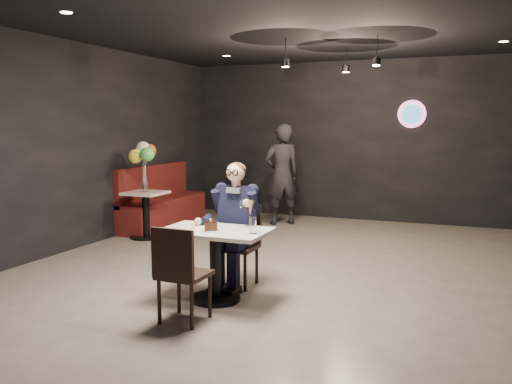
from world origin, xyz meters
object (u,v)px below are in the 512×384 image
at_px(chair_far, 237,246).
at_px(seated_man, 237,223).
at_px(side_table, 146,215).
at_px(balloon_vase, 145,187).
at_px(main_table, 215,265).
at_px(passerby, 282,174).
at_px(booth_bench, 163,196).
at_px(chair_near, 185,273).
at_px(sundae_glass, 253,225).

xyz_separation_m(chair_far, seated_man, (0.00, 0.00, 0.26)).
relative_size(side_table, balloon_vase, 5.30).
xyz_separation_m(main_table, chair_far, (-0.00, 0.55, 0.09)).
distance_m(balloon_vase, passerby, 2.55).
height_order(seated_man, side_table, seated_man).
distance_m(seated_man, booth_bench, 3.91).
bearing_deg(passerby, chair_far, 62.70).
distance_m(chair_near, side_table, 3.85).
distance_m(chair_far, chair_near, 1.19).
xyz_separation_m(chair_far, passerby, (-0.80, 3.79, 0.45)).
bearing_deg(seated_man, main_table, -90.00).
height_order(main_table, seated_man, seated_man).
xyz_separation_m(seated_man, passerby, (-0.80, 3.79, 0.19)).
bearing_deg(balloon_vase, chair_far, -37.00).
bearing_deg(seated_man, chair_near, -90.00).
bearing_deg(balloon_vase, seated_man, -37.00).
height_order(booth_bench, balloon_vase, booth_bench).
bearing_deg(chair_far, passerby, 101.95).
distance_m(main_table, sundae_glass, 0.63).
bearing_deg(chair_near, passerby, 100.43).
height_order(side_table, passerby, passerby).
height_order(chair_far, passerby, passerby).
xyz_separation_m(main_table, booth_bench, (-2.71, 3.37, 0.17)).
bearing_deg(booth_bench, seated_man, -46.10).
bearing_deg(passerby, sundae_glass, 66.52).
xyz_separation_m(main_table, side_table, (-2.41, 2.37, -0.01)).
distance_m(main_table, seated_man, 0.65).
distance_m(chair_near, booth_bench, 4.84).
relative_size(seated_man, side_table, 1.95).
bearing_deg(chair_near, sundae_glass, 55.00).
distance_m(seated_man, side_table, 3.04).
bearing_deg(main_table, passerby, 100.47).
distance_m(main_table, balloon_vase, 3.41).
bearing_deg(chair_far, balloon_vase, 143.00).
relative_size(main_table, chair_near, 1.20).
xyz_separation_m(main_table, sundae_glass, (0.44, -0.04, 0.46)).
bearing_deg(booth_bench, chair_near, -55.92).
height_order(seated_man, passerby, passerby).
bearing_deg(balloon_vase, chair_near, -51.27).
xyz_separation_m(chair_near, booth_bench, (-2.71, 4.00, 0.08)).
bearing_deg(main_table, booth_bench, 128.84).
distance_m(chair_near, seated_man, 1.22).
distance_m(seated_man, sundae_glass, 0.75).
xyz_separation_m(sundae_glass, side_table, (-2.85, 2.41, -0.47)).
bearing_deg(sundae_glass, booth_bench, 132.69).
bearing_deg(sundae_glass, side_table, 139.74).
bearing_deg(sundae_glass, chair_far, 126.29).
bearing_deg(chair_far, chair_near, -90.00).
relative_size(booth_bench, balloon_vase, 15.67).
bearing_deg(balloon_vase, main_table, -44.47).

